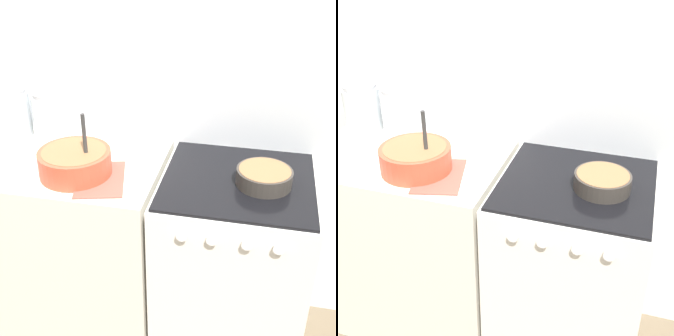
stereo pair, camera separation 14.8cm
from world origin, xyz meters
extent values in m
cube|color=silver|center=(0.00, 0.61, 1.20)|extent=(4.70, 0.05, 2.40)
cube|color=silver|center=(-0.43, 0.29, 0.44)|extent=(0.85, 0.58, 0.89)
cube|color=white|center=(0.32, 0.29, 0.44)|extent=(0.61, 0.58, 0.87)
cube|color=black|center=(0.32, 0.29, 0.88)|extent=(0.59, 0.56, 0.01)
cylinder|color=white|center=(0.15, -0.01, 0.81)|extent=(0.04, 0.02, 0.04)
cylinder|color=white|center=(0.26, -0.01, 0.81)|extent=(0.04, 0.02, 0.04)
cylinder|color=white|center=(0.38, -0.01, 0.81)|extent=(0.04, 0.02, 0.04)
cylinder|color=white|center=(0.49, -0.01, 0.81)|extent=(0.04, 0.02, 0.04)
cylinder|color=#D84C33|center=(-0.32, 0.19, 0.94)|extent=(0.29, 0.29, 0.10)
cylinder|color=#8C603D|center=(-0.32, 0.19, 0.96)|extent=(0.25, 0.25, 0.06)
cylinder|color=#333333|center=(-0.27, 0.19, 1.03)|extent=(0.02, 0.02, 0.24)
cylinder|color=#38332D|center=(0.42, 0.27, 0.92)|extent=(0.21, 0.21, 0.06)
cylinder|color=#8C603D|center=(0.42, 0.27, 0.93)|extent=(0.20, 0.20, 0.05)
cylinder|color=silver|center=(-0.74, 0.48, 0.99)|extent=(0.17, 0.17, 0.20)
cylinder|color=white|center=(-0.74, 0.48, 0.95)|extent=(0.15, 0.15, 0.12)
cylinder|color=#B2B2B7|center=(-0.74, 0.48, 1.10)|extent=(0.15, 0.15, 0.02)
cylinder|color=silver|center=(-0.53, 0.48, 0.99)|extent=(0.17, 0.17, 0.21)
cylinder|color=tan|center=(-0.53, 0.48, 0.95)|extent=(0.15, 0.15, 0.13)
cylinder|color=#B2B2B7|center=(-0.53, 0.48, 1.11)|extent=(0.15, 0.15, 0.02)
cube|color=#CC4C3F|center=(-0.21, 0.17, 0.89)|extent=(0.25, 0.32, 0.01)
cylinder|color=#333338|center=(-0.33, 0.13, 0.89)|extent=(0.09, 0.01, 0.01)
sphere|color=#333338|center=(-0.27, 0.13, 0.90)|extent=(0.04, 0.04, 0.04)
camera|label=1|loc=(0.39, -1.31, 1.82)|focal=50.00mm
camera|label=2|loc=(0.53, -1.27, 1.82)|focal=50.00mm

